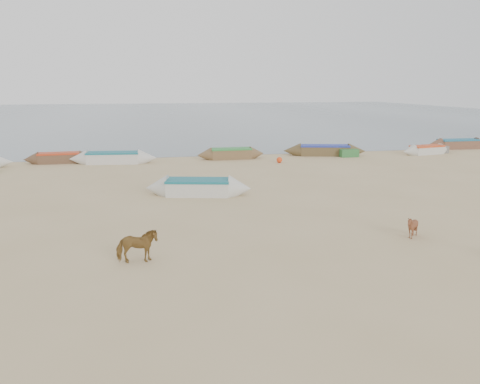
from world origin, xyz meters
TOP-DOWN VIEW (x-y plane):
  - ground at (0.00, 0.00)m, footprint 140.00×140.00m
  - sea at (0.00, 82.00)m, footprint 160.00×160.00m
  - cow_adult at (-4.61, -1.38)m, footprint 1.38×0.64m
  - calf_front at (5.78, -0.88)m, footprint 0.82×0.73m
  - near_canoe at (-1.45, 8.03)m, footprint 5.87×2.74m
  - waterline_canoes at (3.04, 20.31)m, footprint 47.96×4.35m
  - beach_clutter at (3.31, 19.55)m, footprint 42.43×5.43m

SIDE VIEW (x-z plane):
  - ground at x=0.00m, z-range 0.00..0.00m
  - sea at x=0.00m, z-range 0.01..0.01m
  - beach_clutter at x=3.31m, z-range -0.02..0.62m
  - waterline_canoes at x=3.04m, z-range -0.01..0.87m
  - near_canoe at x=-1.45m, z-range 0.00..0.86m
  - calf_front at x=5.78m, z-range 0.00..0.88m
  - cow_adult at x=-4.61m, z-range 0.00..1.16m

